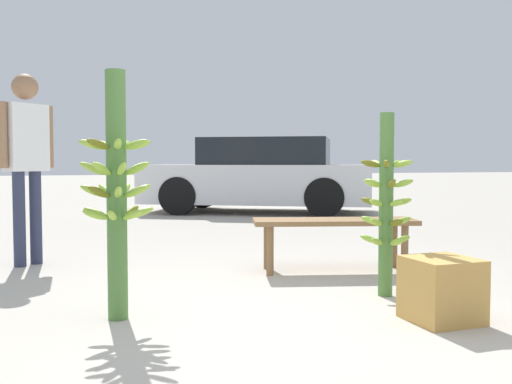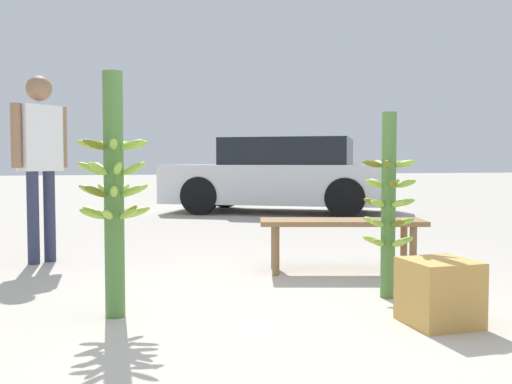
{
  "view_description": "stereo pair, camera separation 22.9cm",
  "coord_description": "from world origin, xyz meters",
  "px_view_note": "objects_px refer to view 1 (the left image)",
  "views": [
    {
      "loc": [
        -1.26,
        -2.95,
        0.93
      ],
      "look_at": [
        0.04,
        0.67,
        0.73
      ],
      "focal_mm": 40.0,
      "sensor_mm": 36.0,
      "label": 1
    },
    {
      "loc": [
        -1.04,
        -3.02,
        0.93
      ],
      "look_at": [
        0.04,
        0.67,
        0.73
      ],
      "focal_mm": 40.0,
      "sensor_mm": 36.0,
      "label": 2
    }
  ],
  "objects_px": {
    "market_bench": "(334,227)",
    "parked_car": "(260,176)",
    "vendor_person": "(26,149)",
    "banana_stalk_center": "(386,204)",
    "banana_stalk_left": "(117,191)",
    "produce_crate": "(442,290)"
  },
  "relations": [
    {
      "from": "banana_stalk_left",
      "to": "produce_crate",
      "type": "bearing_deg",
      "value": -21.24
    },
    {
      "from": "banana_stalk_left",
      "to": "parked_car",
      "type": "height_order",
      "value": "banana_stalk_left"
    },
    {
      "from": "produce_crate",
      "to": "market_bench",
      "type": "bearing_deg",
      "value": 85.55
    },
    {
      "from": "banana_stalk_center",
      "to": "produce_crate",
      "type": "xyz_separation_m",
      "value": [
        -0.04,
        -0.66,
        -0.46
      ]
    },
    {
      "from": "market_bench",
      "to": "banana_stalk_center",
      "type": "bearing_deg",
      "value": -78.96
    },
    {
      "from": "banana_stalk_left",
      "to": "market_bench",
      "type": "relative_size",
      "value": 1.02
    },
    {
      "from": "banana_stalk_left",
      "to": "market_bench",
      "type": "bearing_deg",
      "value": 25.15
    },
    {
      "from": "banana_stalk_left",
      "to": "banana_stalk_center",
      "type": "distance_m",
      "value": 1.82
    },
    {
      "from": "produce_crate",
      "to": "parked_car",
      "type": "bearing_deg",
      "value": 78.22
    },
    {
      "from": "vendor_person",
      "to": "parked_car",
      "type": "distance_m",
      "value": 5.88
    },
    {
      "from": "parked_car",
      "to": "banana_stalk_left",
      "type": "bearing_deg",
      "value": -177.13
    },
    {
      "from": "banana_stalk_center",
      "to": "market_bench",
      "type": "xyz_separation_m",
      "value": [
        0.08,
        0.92,
        -0.26
      ]
    },
    {
      "from": "vendor_person",
      "to": "parked_car",
      "type": "xyz_separation_m",
      "value": [
        3.85,
        4.43,
        -0.38
      ]
    },
    {
      "from": "parked_car",
      "to": "produce_crate",
      "type": "xyz_separation_m",
      "value": [
        -1.5,
        -7.21,
        -0.48
      ]
    },
    {
      "from": "banana_stalk_left",
      "to": "vendor_person",
      "type": "height_order",
      "value": "vendor_person"
    },
    {
      "from": "banana_stalk_left",
      "to": "vendor_person",
      "type": "bearing_deg",
      "value": 105.32
    },
    {
      "from": "banana_stalk_center",
      "to": "vendor_person",
      "type": "bearing_deg",
      "value": 138.53
    },
    {
      "from": "vendor_person",
      "to": "market_bench",
      "type": "distance_m",
      "value": 2.82
    },
    {
      "from": "parked_car",
      "to": "produce_crate",
      "type": "bearing_deg",
      "value": -162.21
    },
    {
      "from": "vendor_person",
      "to": "banana_stalk_center",
      "type": "bearing_deg",
      "value": -78.98
    },
    {
      "from": "vendor_person",
      "to": "produce_crate",
      "type": "bearing_deg",
      "value": -87.29
    },
    {
      "from": "market_bench",
      "to": "parked_car",
      "type": "height_order",
      "value": "parked_car"
    }
  ]
}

